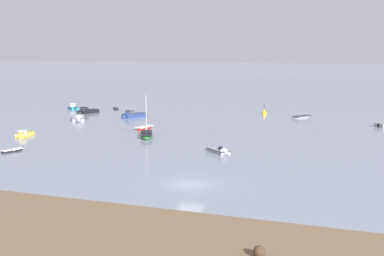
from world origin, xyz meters
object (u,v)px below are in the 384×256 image
motorboat_moored_0 (23,135)px  rowboat_moored_3 (12,151)px  motorboat_moored_6 (72,108)px  motorboat_moored_1 (78,119)px  motorboat_moored_2 (221,152)px  sailboat_moored_0 (147,135)px  rowboat_moored_1 (302,117)px  rowboat_moored_2 (116,109)px  motorboat_moored_7 (131,116)px  motorboat_moored_4 (85,112)px  rowboat_moored_0 (144,128)px  channel_buoy (264,112)px

motorboat_moored_0 → rowboat_moored_3: (6.00, -9.94, -0.10)m
motorboat_moored_0 → motorboat_moored_6: bearing=-169.2°
motorboat_moored_1 → motorboat_moored_2: 39.12m
motorboat_moored_2 → rowboat_moored_3: bearing=-122.4°
sailboat_moored_0 → motorboat_moored_2: (14.30, -8.16, -0.10)m
rowboat_moored_1 → rowboat_moored_3: size_ratio=1.39×
sailboat_moored_0 → motorboat_moored_6: sailboat_moored_0 is taller
rowboat_moored_1 → rowboat_moored_2: 41.00m
motorboat_moored_0 → rowboat_moored_2: 36.54m
rowboat_moored_1 → motorboat_moored_6: 50.60m
rowboat_moored_3 → motorboat_moored_7: size_ratio=0.57×
motorboat_moored_4 → rowboat_moored_0: (20.27, -14.58, -0.13)m
rowboat_moored_1 → rowboat_moored_2: size_ratio=1.62×
motorboat_moored_4 → motorboat_moored_7: 11.90m
motorboat_moored_0 → motorboat_moored_4: bearing=-178.1°
motorboat_moored_7 → rowboat_moored_3: bearing=28.1°
motorboat_moored_6 → channel_buoy: size_ratio=1.86×
channel_buoy → sailboat_moored_0: bearing=-110.2°
motorboat_moored_6 → rowboat_moored_2: bearing=-120.9°
motorboat_moored_4 → channel_buoy: size_ratio=2.44×
motorboat_moored_1 → rowboat_moored_1: size_ratio=1.37×
sailboat_moored_0 → rowboat_moored_2: size_ratio=2.42×
motorboat_moored_2 → motorboat_moored_6: (-45.15, 35.69, 0.06)m
motorboat_moored_2 → motorboat_moored_7: bearing=174.6°
motorboat_moored_1 → motorboat_moored_6: motorboat_moored_1 is taller
motorboat_moored_0 → motorboat_moored_2: bearing=76.7°
sailboat_moored_0 → motorboat_moored_7: bearing=-171.5°
motorboat_moored_0 → rowboat_moored_0: 19.48m
motorboat_moored_2 → rowboat_moored_1: size_ratio=0.91×
motorboat_moored_7 → motorboat_moored_6: bearing=-86.5°
sailboat_moored_0 → channel_buoy: bearing=135.9°
rowboat_moored_0 → rowboat_moored_1: (23.24, 22.48, 0.01)m
motorboat_moored_4 → rowboat_moored_2: 9.09m
rowboat_moored_1 → motorboat_moored_7: motorboat_moored_7 is taller
motorboat_moored_0 → rowboat_moored_3: motorboat_moored_0 is taller
rowboat_moored_3 → motorboat_moored_1: bearing=35.8°
motorboat_moored_6 → motorboat_moored_4: bearing=-177.0°
rowboat_moored_3 → motorboat_moored_7: bearing=21.1°
motorboat_moored_1 → motorboat_moored_0: bearing=-28.1°
rowboat_moored_0 → channel_buoy: channel_buoy is taller
motorboat_moored_2 → motorboat_moored_1: bearing=-170.0°
channel_buoy → rowboat_moored_3: bearing=-116.2°
motorboat_moored_0 → rowboat_moored_0: bearing=122.1°
sailboat_moored_0 → motorboat_moored_2: size_ratio=1.63×
sailboat_moored_0 → motorboat_moored_7: 22.57m
rowboat_moored_3 → rowboat_moored_0: bearing=0.7°
rowboat_moored_0 → motorboat_moored_4: bearing=-118.8°
rowboat_moored_0 → rowboat_moored_3: size_ratio=1.31×
motorboat_moored_4 → channel_buoy: channel_buoy is taller
motorboat_moored_1 → rowboat_moored_0: motorboat_moored_1 is taller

